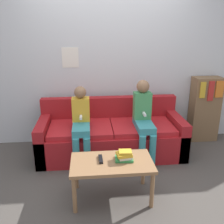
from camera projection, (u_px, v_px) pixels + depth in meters
name	position (u px, v px, depth m)	size (l,w,h in m)	color
ground_plane	(115.00, 171.00, 3.29)	(10.00, 10.00, 0.00)	#4C4742
wall_back	(108.00, 61.00, 3.85)	(8.00, 0.06, 2.60)	silver
couch	(111.00, 136.00, 3.70)	(2.08, 0.83, 0.78)	maroon
coffee_table	(112.00, 166.00, 2.67)	(0.87, 0.50, 0.45)	#8E6642
person_left	(81.00, 122.00, 3.37)	(0.24, 0.57, 1.04)	teal
person_right	(144.00, 117.00, 3.45)	(0.24, 0.57, 1.11)	teal
tv_remote	(101.00, 159.00, 2.67)	(0.04, 0.17, 0.02)	black
book_stack	(125.00, 156.00, 2.66)	(0.20, 0.17, 0.11)	#2D8442
bookshelf	(204.00, 109.00, 4.07)	(0.44, 0.28, 1.05)	brown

